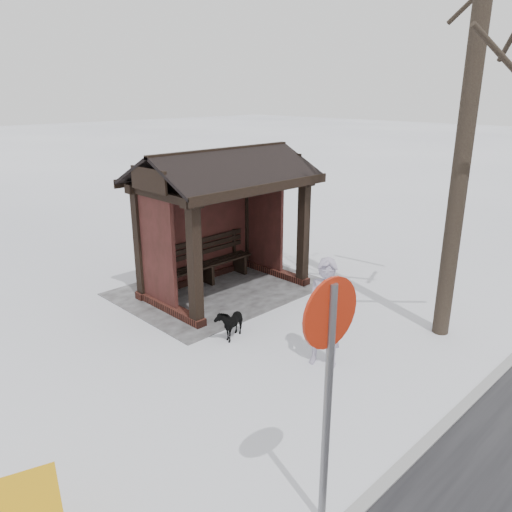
{
  "coord_description": "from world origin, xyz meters",
  "views": [
    {
      "loc": [
        6.63,
        7.68,
        4.18
      ],
      "look_at": [
        -0.14,
        0.8,
        0.97
      ],
      "focal_mm": 35.0,
      "sensor_mm": 36.0,
      "label": 1
    }
  ],
  "objects": [
    {
      "name": "ground",
      "position": [
        0.0,
        0.0,
        0.0
      ],
      "size": [
        120.0,
        120.0,
        0.0
      ],
      "primitive_type": "plane",
      "color": "white",
      "rests_on": "ground"
    },
    {
      "name": "kerb",
      "position": [
        0.0,
        5.5,
        0.01
      ],
      "size": [
        120.0,
        0.15,
        0.06
      ],
      "primitive_type": "cube",
      "color": "gray",
      "rests_on": "ground"
    },
    {
      "name": "trampled_patch",
      "position": [
        0.0,
        -0.2,
        0.01
      ],
      "size": [
        4.2,
        3.2,
        0.02
      ],
      "primitive_type": "cube",
      "color": "gray",
      "rests_on": "ground"
    },
    {
      "name": "bus_shelter",
      "position": [
        0.0,
        -0.16,
        2.17
      ],
      "size": [
        3.6,
        2.4,
        3.09
      ],
      "color": "#371914",
      "rests_on": "ground"
    },
    {
      "name": "pedestrian",
      "position": [
        0.9,
        3.4,
        0.89
      ],
      "size": [
        0.65,
        0.76,
        1.78
      ],
      "primitive_type": "imported",
      "rotation": [
        0.0,
        0.0,
        1.98
      ],
      "color": "#9F95AF",
      "rests_on": "ground"
    },
    {
      "name": "dog",
      "position": [
        1.34,
        1.65,
        0.29
      ],
      "size": [
        0.74,
        0.54,
        0.57
      ],
      "primitive_type": "imported",
      "rotation": [
        0.0,
        0.0,
        1.96
      ],
      "color": "black",
      "rests_on": "ground"
    },
    {
      "name": "road_sign",
      "position": [
        3.35,
        5.28,
        1.88
      ],
      "size": [
        0.68,
        0.11,
        2.65
      ],
      "rotation": [
        0.0,
        0.0,
        -0.08
      ],
      "color": "slate",
      "rests_on": "ground"
    }
  ]
}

